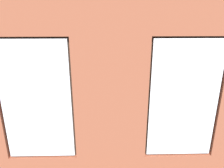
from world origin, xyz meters
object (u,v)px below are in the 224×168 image
object	(u,v)px
potted_plant_foreground_right	(42,69)
potted_plant_beside_window_right	(14,141)
couch_left	(197,111)
potted_plant_near_tv	(16,112)
cup_ceramic	(121,94)
potted_plant_by_left_couch	(167,88)
candle_jar	(101,94)
media_console	(12,111)
potted_plant_corner_near_left	(176,72)
coffee_table	(117,95)
remote_silver	(110,92)
tv_flatscreen	(8,88)
table_plant_small	(131,87)
couch_by_window	(112,144)
papasan_chair	(99,84)
potted_plant_between_couches	(184,129)

from	to	relation	value
potted_plant_foreground_right	potted_plant_beside_window_right	distance (m)	3.87
couch_left	potted_plant_near_tv	world-z (taller)	potted_plant_near_tv
cup_ceramic	potted_plant_by_left_couch	world-z (taller)	potted_plant_by_left_couch
candle_jar	potted_plant_foreground_right	size ratio (longest dim) A/B	0.06
media_console	potted_plant_near_tv	xyz separation A→B (m)	(-0.55, 0.99, 0.46)
potted_plant_by_left_couch	potted_plant_corner_near_left	size ratio (longest dim) A/B	0.46
coffee_table	potted_plant_near_tv	world-z (taller)	potted_plant_near_tv
cup_ceramic	remote_silver	distance (m)	0.39
couch_left	potted_plant_corner_near_left	world-z (taller)	potted_plant_corner_near_left
cup_ceramic	tv_flatscreen	bearing A→B (deg)	9.30
potted_plant_by_left_couch	cup_ceramic	bearing A→B (deg)	24.05
potted_plant_beside_window_right	candle_jar	bearing A→B (deg)	-124.45
table_plant_small	potted_plant_corner_near_left	distance (m)	2.18
couch_by_window	tv_flatscreen	distance (m)	3.19
tv_flatscreen	papasan_chair	size ratio (longest dim) A/B	1.21
couch_by_window	candle_jar	size ratio (longest dim) A/B	20.92
cup_ceramic	media_console	xyz separation A→B (m)	(2.96, 0.49, -0.26)
cup_ceramic	coffee_table	bearing A→B (deg)	-46.49
couch_left	potted_plant_by_left_couch	world-z (taller)	couch_left
cup_ceramic	table_plant_small	world-z (taller)	table_plant_small
media_console	potted_plant_beside_window_right	size ratio (longest dim) A/B	1.36
table_plant_small	tv_flatscreen	distance (m)	3.37
couch_left	potted_plant_near_tv	size ratio (longest dim) A/B	1.71
candle_jar	potted_plant_foreground_right	distance (m)	2.60
couch_left	media_console	size ratio (longest dim) A/B	2.01
couch_left	cup_ceramic	size ratio (longest dim) A/B	24.95
potted_plant_corner_near_left	potted_plant_near_tv	bearing A→B (deg)	34.46
remote_silver	tv_flatscreen	distance (m)	2.78
potted_plant_near_tv	papasan_chair	bearing A→B (deg)	-123.82
potted_plant_foreground_right	table_plant_small	bearing A→B (deg)	156.97
coffee_table	potted_plant_by_left_couch	distance (m)	1.71
potted_plant_beside_window_right	tv_flatscreen	bearing A→B (deg)	-66.05
couch_by_window	coffee_table	size ratio (longest dim) A/B	1.24
table_plant_small	remote_silver	xyz separation A→B (m)	(0.62, 0.04, -0.14)
coffee_table	cup_ceramic	bearing A→B (deg)	133.51
tv_flatscreen	potted_plant_foreground_right	xyz separation A→B (m)	(-0.30, -2.01, -0.05)
media_console	potted_plant_by_left_couch	distance (m)	4.62
table_plant_small	tv_flatscreen	size ratio (longest dim) A/B	0.23
table_plant_small	papasan_chair	size ratio (longest dim) A/B	0.28
couch_left	potted_plant_foreground_right	bearing A→B (deg)	-121.62
table_plant_small	potted_plant_near_tv	xyz separation A→B (m)	(2.72, 1.75, 0.08)
remote_silver	potted_plant_between_couches	xyz separation A→B (m)	(-1.40, 2.37, 0.15)
media_console	papasan_chair	distance (m)	2.79
potted_plant_between_couches	coffee_table	bearing A→B (deg)	-62.03
couch_by_window	potted_plant_by_left_couch	xyz separation A→B (m)	(-1.83, -2.87, 0.08)
potted_plant_foreground_right	candle_jar	bearing A→B (deg)	143.63
potted_plant_between_couches	potted_plant_near_tv	bearing A→B (deg)	-10.76
potted_plant_between_couches	couch_left	bearing A→B (deg)	-121.46
coffee_table	media_console	bearing A→B (deg)	12.12
potted_plant_by_left_couch	potted_plant_between_couches	world-z (taller)	potted_plant_between_couches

